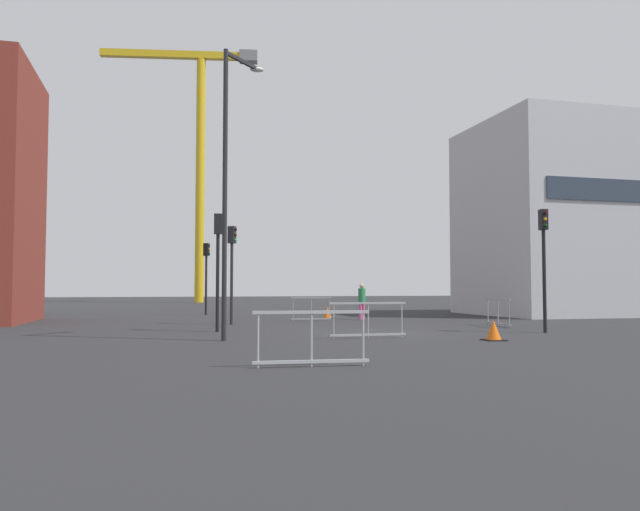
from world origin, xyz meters
The scene contains 15 objects.
ground centered at (0.00, 0.00, 0.00)m, with size 160.00×160.00×0.00m, color #28282B.
office_block centered at (15.83, 10.59, 5.29)m, with size 11.40×8.51×10.58m.
construction_crane centered at (-3.38, 43.01, 16.34)m, with size 15.50×3.62×25.40m.
streetlamp_tall centered at (-4.91, -1.44, 4.91)m, with size 1.37×1.30×8.48m.
traffic_light_island centered at (-4.90, 2.09, 2.73)m, with size 0.38×0.26×4.07m.
traffic_light_median centered at (-4.00, 5.94, 2.70)m, with size 0.38×0.36×4.02m.
traffic_light_verge centered at (-4.38, 15.22, 2.66)m, with size 0.39×0.35×3.95m.
traffic_light_far centered at (5.70, -1.16, 2.78)m, with size 0.29×0.39×4.16m.
pedestrian_walking centered at (2.35, 8.26, 0.98)m, with size 0.34×0.34×1.69m.
safety_barrier_front centered at (-0.21, 7.78, 0.56)m, with size 1.84×0.21×1.08m.
safety_barrier_right_run centered at (5.97, 2.30, 0.56)m, with size 0.31×2.17×1.08m.
safety_barrier_mid_span centered at (-0.74, -1.72, 0.56)m, with size 2.41×0.09×1.08m.
safety_barrier_left_run centered at (-3.97, -7.80, 0.56)m, with size 2.29×0.23×1.08m.
traffic_cone_on_verge centered at (1.04, 9.62, 0.27)m, with size 0.58×0.58×0.58m.
traffic_cone_striped centered at (2.49, -3.40, 0.27)m, with size 0.58×0.58×0.59m.
Camera 1 is at (-6.80, -19.49, 1.54)m, focal length 34.84 mm.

